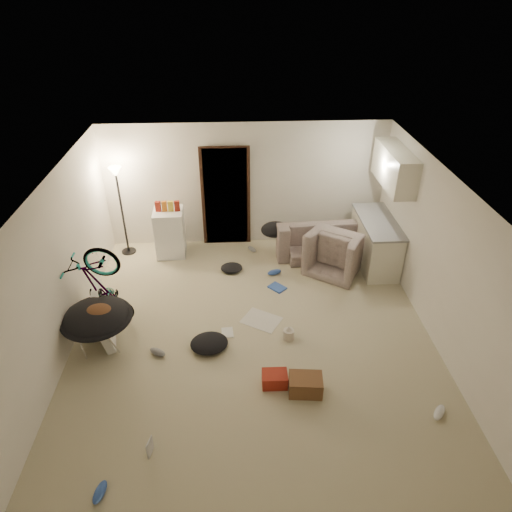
{
  "coord_description": "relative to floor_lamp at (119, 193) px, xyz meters",
  "views": [
    {
      "loc": [
        -0.25,
        -5.38,
        4.83
      ],
      "look_at": [
        0.07,
        0.6,
        1.1
      ],
      "focal_mm": 32.0,
      "sensor_mm": 36.0,
      "label": 1
    }
  ],
  "objects": [
    {
      "name": "floor",
      "position": [
        2.4,
        -2.65,
        -1.32
      ],
      "size": [
        5.5,
        6.0,
        0.02
      ],
      "primitive_type": "cube",
      "color": "#BFB593",
      "rests_on": "ground"
    },
    {
      "name": "ceiling",
      "position": [
        2.4,
        -2.65,
        1.2
      ],
      "size": [
        5.5,
        6.0,
        0.02
      ],
      "primitive_type": "cube",
      "color": "white",
      "rests_on": "wall_back"
    },
    {
      "name": "wall_back",
      "position": [
        2.4,
        0.36,
        -0.06
      ],
      "size": [
        5.5,
        0.02,
        2.5
      ],
      "primitive_type": "cube",
      "color": "white",
      "rests_on": "floor"
    },
    {
      "name": "wall_front",
      "position": [
        2.4,
        -5.66,
        -0.06
      ],
      "size": [
        5.5,
        0.02,
        2.5
      ],
      "primitive_type": "cube",
      "color": "white",
      "rests_on": "floor"
    },
    {
      "name": "wall_left",
      "position": [
        -0.36,
        -2.65,
        -0.06
      ],
      "size": [
        0.02,
        6.0,
        2.5
      ],
      "primitive_type": "cube",
      "color": "white",
      "rests_on": "floor"
    },
    {
      "name": "wall_right",
      "position": [
        5.16,
        -2.65,
        -0.06
      ],
      "size": [
        0.02,
        6.0,
        2.5
      ],
      "primitive_type": "cube",
      "color": "white",
      "rests_on": "floor"
    },
    {
      "name": "doorway",
      "position": [
        2.0,
        0.32,
        -0.29
      ],
      "size": [
        0.85,
        0.1,
        2.04
      ],
      "primitive_type": "cube",
      "color": "black",
      "rests_on": "floor"
    },
    {
      "name": "door_trim",
      "position": [
        2.0,
        0.29,
        -0.29
      ],
      "size": [
        0.97,
        0.04,
        2.1
      ],
      "primitive_type": "cube",
      "color": "black",
      "rests_on": "floor"
    },
    {
      "name": "floor_lamp",
      "position": [
        0.0,
        0.0,
        0.0
      ],
      "size": [
        0.28,
        0.28,
        1.81
      ],
      "color": "black",
      "rests_on": "floor"
    },
    {
      "name": "kitchen_counter",
      "position": [
        4.83,
        -0.65,
        -0.87
      ],
      "size": [
        0.6,
        1.5,
        0.88
      ],
      "primitive_type": "cube",
      "color": "silver",
      "rests_on": "floor"
    },
    {
      "name": "counter_top",
      "position": [
        4.83,
        -0.65,
        -0.41
      ],
      "size": [
        0.64,
        1.54,
        0.04
      ],
      "primitive_type": "cube",
      "color": "gray",
      "rests_on": "kitchen_counter"
    },
    {
      "name": "kitchen_uppers",
      "position": [
        4.96,
        -0.65,
        0.64
      ],
      "size": [
        0.38,
        1.4,
        0.65
      ],
      "primitive_type": "cube",
      "color": "silver",
      "rests_on": "wall_right"
    },
    {
      "name": "sofa",
      "position": [
        3.9,
        -0.2,
        -1.03
      ],
      "size": [
        1.92,
        0.84,
        0.55
      ],
      "primitive_type": "imported",
      "rotation": [
        0.0,
        0.0,
        3.2
      ],
      "color": "#3A4139",
      "rests_on": "floor"
    },
    {
      "name": "armchair",
      "position": [
        4.12,
        -0.77,
        -0.99
      ],
      "size": [
        1.28,
        1.25,
        0.63
      ],
      "primitive_type": "imported",
      "rotation": [
        0.0,
        0.0,
        2.54
      ],
      "color": "#3A4139",
      "rests_on": "floor"
    },
    {
      "name": "bicycle",
      "position": [
        0.1,
        -2.28,
        -0.89
      ],
      "size": [
        1.64,
        0.86,
        0.91
      ],
      "primitive_type": "imported",
      "rotation": [
        0.0,
        -0.17,
        1.46
      ],
      "color": "black",
      "rests_on": "floor"
    },
    {
      "name": "book_asset",
      "position": [
        1.07,
        -4.71,
        -1.3
      ],
      "size": [
        0.27,
        0.22,
        0.02
      ],
      "primitive_type": "imported",
      "rotation": [
        0.0,
        0.0,
        1.3
      ],
      "color": "maroon",
      "rests_on": "floor"
    },
    {
      "name": "mini_fridge",
      "position": [
        0.88,
        -0.1,
        -0.83
      ],
      "size": [
        0.58,
        0.58,
        0.95
      ],
      "primitive_type": "cube",
      "rotation": [
        0.0,
        0.0,
        0.03
      ],
      "color": "white",
      "rests_on": "floor"
    },
    {
      "name": "snack_box_0",
      "position": [
        0.71,
        -0.1,
        -0.31
      ],
      "size": [
        0.11,
        0.08,
        0.3
      ],
      "primitive_type": "cube",
      "rotation": [
        0.0,
        0.0,
        -0.1
      ],
      "color": "maroon",
      "rests_on": "mini_fridge"
    },
    {
      "name": "snack_box_1",
      "position": [
        0.83,
        -0.1,
        -0.31
      ],
      "size": [
        0.11,
        0.08,
        0.3
      ],
      "primitive_type": "cube",
      "rotation": [
        0.0,
        0.0,
        0.13
      ],
      "color": "#B85E17",
      "rests_on": "mini_fridge"
    },
    {
      "name": "snack_box_2",
      "position": [
        0.95,
        -0.1,
        -0.31
      ],
      "size": [
        0.1,
        0.07,
        0.3
      ],
      "primitive_type": "cube",
      "rotation": [
        0.0,
        0.0,
        -0.04
      ],
      "color": "gold",
      "rests_on": "mini_fridge"
    },
    {
      "name": "snack_box_3",
      "position": [
        1.07,
        -0.1,
        -0.31
      ],
      "size": [
        0.11,
        0.09,
        0.3
      ],
      "primitive_type": "cube",
      "rotation": [
        0.0,
        0.0,
        0.16
      ],
      "color": "maroon",
      "rests_on": "mini_fridge"
    },
    {
      "name": "saucer_chair",
      "position": [
        0.1,
        -2.73,
        -0.87
      ],
      "size": [
        1.04,
        1.04,
        0.74
      ],
      "color": "silver",
      "rests_on": "floor"
    },
    {
      "name": "hoodie",
      "position": [
        0.15,
        -2.76,
        -0.66
      ],
      "size": [
        0.5,
        0.43,
        0.22
      ],
      "primitive_type": "ellipsoid",
      "rotation": [
        0.0,
        0.0,
        0.06
      ],
      "color": "#54311C",
      "rests_on": "saucer_chair"
    },
    {
      "name": "sofa_drape",
      "position": [
        2.95,
        -0.2,
        -0.77
      ],
      "size": [
        0.63,
        0.54,
        0.28
      ],
      "primitive_type": "ellipsoid",
      "rotation": [
        0.0,
        0.0,
        0.16
      ],
      "color": "black",
      "rests_on": "sofa"
    },
    {
      "name": "tv_box",
      "position": [
        0.1,
        -2.44,
        -0.96
      ],
      "size": [
        0.49,
        1.09,
        0.71
      ],
      "primitive_type": "cube",
      "rotation": [
        0.0,
        -0.21,
        0.22
      ],
      "color": "silver",
      "rests_on": "floor"
    },
    {
      "name": "drink_case_a",
      "position": [
        3.05,
        -3.8,
        -1.18
      ],
      "size": [
        0.47,
        0.36,
        0.25
      ],
      "primitive_type": "cube",
      "rotation": [
        0.0,
        0.0,
        -0.1
      ],
      "color": "brown",
      "rests_on": "floor"
    },
    {
      "name": "drink_case_b",
      "position": [
        2.64,
        -3.65,
        -1.21
      ],
      "size": [
        0.35,
        0.26,
        0.2
      ],
      "primitive_type": "cube",
      "rotation": [
        0.0,
        0.0,
        -0.01
      ],
      "color": "maroon",
      "rests_on": "floor"
    },
    {
      "name": "juicer",
      "position": [
        2.94,
        -2.74,
        -1.21
      ],
      "size": [
        0.17,
        0.17,
        0.24
      ],
      "color": "beige",
      "rests_on": "floor"
    },
    {
      "name": "newspaper",
      "position": [
        2.55,
        -2.28,
        -1.3
      ],
      "size": [
        0.73,
        0.69,
        0.01
      ],
      "primitive_type": "cube",
      "rotation": [
        0.0,
        0.0,
        1.02
      ],
      "color": "beige",
      "rests_on": "floor"
    },
    {
      "name": "book_blue",
      "position": [
        2.89,
        -1.41,
        -1.29
      ],
      "size": [
        0.36,
        0.36,
        0.03
      ],
      "primitive_type": "cube",
      "rotation": [
        0.0,
        0.0,
        0.76
      ],
      "color": "#3155B2",
      "rests_on": "floor"
    },
    {
      "name": "book_white",
      "position": [
        2.0,
        -2.57,
        -1.3
      ],
      "size": [
        0.2,
        0.25,
        0.02
      ],
      "primitive_type": "cube",
      "rotation": [
        0.0,
        0.0,
        0.08
      ],
      "color": "silver",
      "rests_on": "floor"
    },
    {
      "name": "shoe_0",
      "position": [
        2.88,
        -0.97,
        -1.26
      ],
      "size": [
        0.29,
        0.2,
        0.1
      ],
      "primitive_type": "ellipsoid",
      "rotation": [
        0.0,
        0.0,
        0.35
      ],
      "color": "#3155B2",
      "rests_on": "floor"
    },
    {
      "name": "shoe_1",
      "position": [
        2.5,
        -0.1,
        -1.26
      ],
      "size": [
        0.21,
        0.25,
        0.09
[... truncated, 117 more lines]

